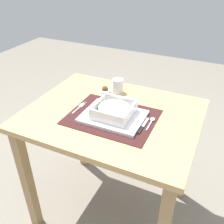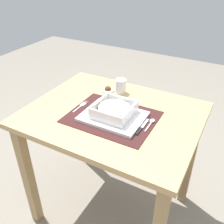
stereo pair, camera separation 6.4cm
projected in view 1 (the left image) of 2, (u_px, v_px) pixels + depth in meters
The scene contains 11 objects.
ground_plane at pixel (112, 207), 1.68m from camera, with size 6.00×6.00×0.00m, color gray.
dining_table at pixel (112, 132), 1.35m from camera, with size 0.86×0.69×0.75m.
placemat at pixel (112, 117), 1.24m from camera, with size 0.42×0.33×0.00m, color #381919.
serving_plate at pixel (113, 116), 1.23m from camera, with size 0.29×0.23×0.02m, color white.
porridge_bowl at pixel (114, 110), 1.22m from camera, with size 0.18×0.18×0.06m.
fork at pixel (80, 107), 1.32m from camera, with size 0.02×0.13×0.00m.
spoon at pixel (152, 121), 1.20m from camera, with size 0.02×0.11×0.01m.
butter_knife at pixel (143, 127), 1.17m from camera, with size 0.01×0.14×0.01m.
bread_knife at pixel (138, 125), 1.18m from camera, with size 0.01×0.14×0.01m.
drinking_glass at pixel (118, 87), 1.44m from camera, with size 0.06×0.06×0.08m.
condiment_saucer at pixel (105, 90), 1.47m from camera, with size 0.07×0.07×0.04m.
Camera 1 is at (0.46, -0.98, 1.43)m, focal length 40.54 mm.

